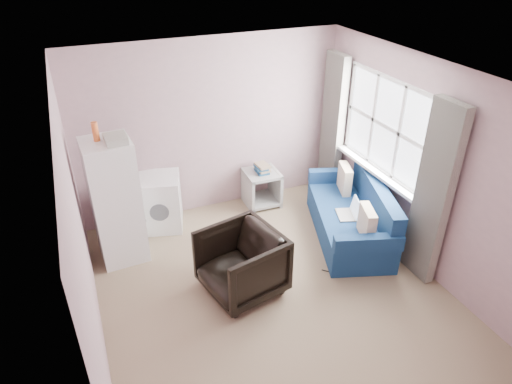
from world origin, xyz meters
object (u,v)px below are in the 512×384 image
side_table (262,185)px  sofa (353,217)px  fridge (116,201)px  armchair (241,261)px  washing_machine (160,201)px

side_table → sofa: size_ratio=0.34×
fridge → sofa: bearing=-17.5°
armchair → washing_machine: 1.76m
fridge → sofa: fridge is taller
washing_machine → side_table: bearing=15.8°
fridge → side_table: (2.14, 0.48, -0.50)m
armchair → sofa: size_ratio=0.43×
armchair → side_table: armchair is taller
side_table → fridge: bearing=-167.2°
side_table → sofa: (0.81, -1.24, -0.02)m
washing_machine → side_table: 1.53m
armchair → fridge: bearing=-148.3°
fridge → sofa: (2.95, -0.75, -0.52)m
armchair → side_table: size_ratio=1.26×
armchair → sofa: 1.84m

